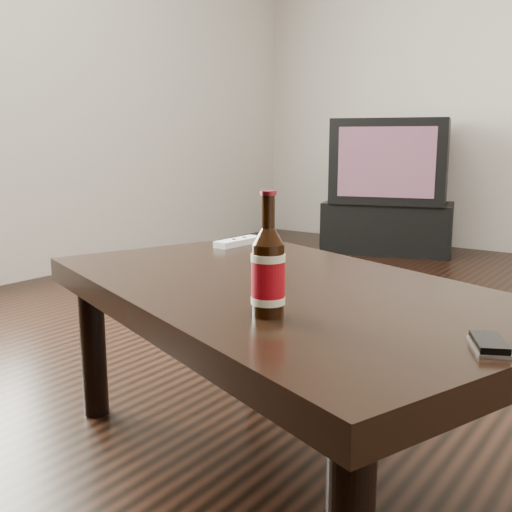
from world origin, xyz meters
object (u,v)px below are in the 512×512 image
Objects in this scene: tv_stand at (387,227)px; beer_bottle at (268,273)px; tv at (390,161)px; phone at (489,344)px; coffee_table at (281,308)px; remote at (238,242)px.

beer_bottle is at bearing -87.34° from tv_stand.
tv reaches higher than tv_stand.
phone is at bearing -80.76° from tv.
tv reaches higher than coffee_table.
tv reaches higher than remote.
coffee_table is 0.32m from beer_bottle.
remote is at bearing 138.43° from coffee_table.
remote is (-0.56, 0.63, -0.08)m from beer_bottle.
tv is 3.24m from coffee_table.
phone reaches higher than tv_stand.
tv_stand is 3.75× the size of beer_bottle.
tv_stand is at bearing 106.29° from remote.
tv is at bearing -90.00° from tv_stand.
phone is 0.59× the size of remote.
beer_bottle reaches higher than phone.
remote reaches higher than tv_stand.
tv_stand is 3.64m from phone.
tv is at bearing 106.29° from remote.
remote is (0.61, -2.68, 0.31)m from tv_stand.
beer_bottle is at bearing -44.99° from remote.
coffee_table is at bearing -88.06° from tv_stand.
remote is at bearing -93.95° from tv.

